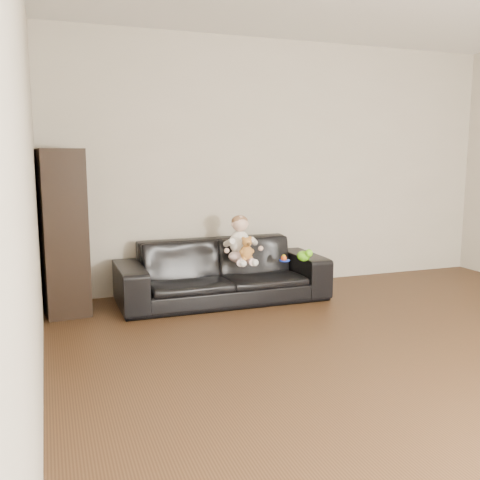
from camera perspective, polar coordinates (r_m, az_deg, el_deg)
name	(u,v)px	position (r m, az deg, el deg)	size (l,w,h in m)	color
floor	(459,377)	(3.80, 22.28, -13.34)	(5.50, 5.50, 0.00)	#412917
wall_back	(283,165)	(5.84, 4.57, 7.99)	(5.00, 5.00, 0.00)	#B8AE9B
wall_left	(26,178)	(2.57, -21.82, 6.14)	(5.50, 5.50, 0.00)	#B8AE9B
sofa	(222,271)	(5.18, -1.90, -3.34)	(2.00, 0.78, 0.59)	black
cabinet	(63,232)	(4.96, -18.35, 0.78)	(0.37, 0.50, 1.46)	black
shelf_item	(64,195)	(4.93, -18.30, 4.57)	(0.18, 0.25, 0.28)	silver
baby	(240,242)	(5.08, 0.05, -0.23)	(0.34, 0.41, 0.46)	#F9D3D3
teddy_bear	(247,249)	(4.96, 0.71, -0.93)	(0.15, 0.15, 0.22)	#B47533
toy_green	(303,256)	(5.22, 6.78, -1.71)	(0.12, 0.15, 0.10)	#67DA19
toy_rattle	(284,258)	(5.19, 4.70, -1.98)	(0.06, 0.06, 0.06)	#D94A19
toy_blue_disc	(284,260)	(5.21, 4.77, -2.18)	(0.10, 0.10, 0.01)	#1832C7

